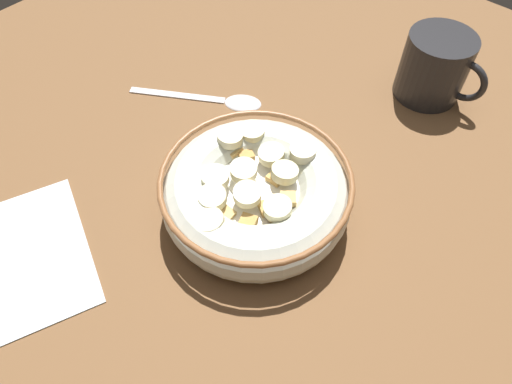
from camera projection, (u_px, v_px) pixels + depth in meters
ground_plane at (256, 214)px, 48.61cm from camera, size 107.48×107.48×2.00cm
cereal_bowl at (256, 192)px, 45.49cm from camera, size 18.95×18.95×5.87cm
spoon at (225, 99)px, 57.43cm from camera, size 15.58×10.81×0.80cm
coffee_mug at (435, 67)px, 55.39cm from camera, size 10.73×8.06×8.12cm
folded_napkin at (36, 253)px, 44.51cm from camera, size 18.23×14.74×0.30cm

